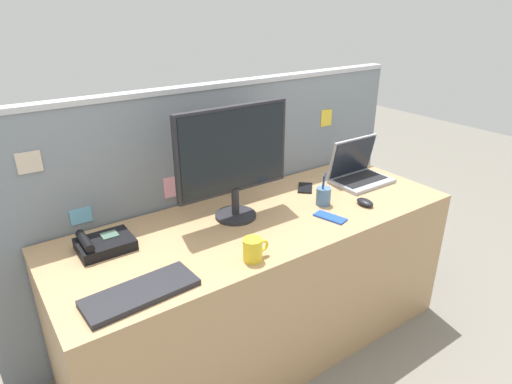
{
  "coord_description": "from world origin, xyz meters",
  "views": [
    {
      "loc": [
        -1.08,
        -1.49,
        1.69
      ],
      "look_at": [
        0.0,
        0.05,
        0.86
      ],
      "focal_mm": 30.73,
      "sensor_mm": 36.0,
      "label": 1
    }
  ],
  "objects": [
    {
      "name": "laptop",
      "position": [
        0.72,
        0.07,
        0.8
      ],
      "size": [
        0.33,
        0.23,
        0.25
      ],
      "color": "#9EA0A8",
      "rests_on": "desk"
    },
    {
      "name": "desk_phone",
      "position": [
        -0.7,
        0.15,
        0.77
      ],
      "size": [
        0.22,
        0.17,
        0.08
      ],
      "color": "black",
      "rests_on": "desk"
    },
    {
      "name": "keyboard_main",
      "position": [
        -0.69,
        -0.23,
        0.75
      ],
      "size": [
        0.41,
        0.18,
        0.02
      ],
      "primitive_type": "cube",
      "rotation": [
        0.0,
        0.0,
        0.06
      ],
      "color": "#232328",
      "rests_on": "desk"
    },
    {
      "name": "desktop_monitor",
      "position": [
        -0.09,
        0.1,
        1.05
      ],
      "size": [
        0.57,
        0.2,
        0.53
      ],
      "color": "#232328",
      "rests_on": "desk"
    },
    {
      "name": "desk",
      "position": [
        0.0,
        0.0,
        0.37
      ],
      "size": [
        1.96,
        0.72,
        0.74
      ],
      "primitive_type": "cube",
      "color": "tan",
      "rests_on": "ground_plane"
    },
    {
      "name": "computer_mouse_right_hand",
      "position": [
        0.51,
        -0.18,
        0.76
      ],
      "size": [
        0.07,
        0.1,
        0.03
      ],
      "primitive_type": "ellipsoid",
      "rotation": [
        0.0,
        0.0,
        -0.06
      ],
      "color": "black",
      "rests_on": "desk"
    },
    {
      "name": "cubicle_divider",
      "position": [
        -0.0,
        0.4,
        0.66
      ],
      "size": [
        2.36,
        0.08,
        1.32
      ],
      "color": "gray",
      "rests_on": "ground_plane"
    },
    {
      "name": "pen_cup",
      "position": [
        0.34,
        -0.05,
        0.79
      ],
      "size": [
        0.07,
        0.07,
        0.18
      ],
      "color": "#4C7093",
      "rests_on": "desk"
    },
    {
      "name": "coffee_mug",
      "position": [
        -0.24,
        -0.27,
        0.79
      ],
      "size": [
        0.12,
        0.08,
        0.09
      ],
      "color": "yellow",
      "rests_on": "desk"
    },
    {
      "name": "ground_plane",
      "position": [
        0.0,
        0.0,
        0.0
      ],
      "size": [
        10.0,
        10.0,
        0.0
      ],
      "primitive_type": "plane",
      "color": "slate"
    },
    {
      "name": "cell_phone_black_slab",
      "position": [
        0.4,
        0.16,
        0.74
      ],
      "size": [
        0.15,
        0.15,
        0.01
      ],
      "primitive_type": "cube",
      "rotation": [
        0.0,
        0.0,
        -0.75
      ],
      "color": "black",
      "rests_on": "desk"
    },
    {
      "name": "cell_phone_blue_case",
      "position": [
        0.27,
        -0.18,
        0.74
      ],
      "size": [
        0.1,
        0.16,
        0.01
      ],
      "primitive_type": "cube",
      "rotation": [
        0.0,
        0.0,
        0.27
      ],
      "color": "blue",
      "rests_on": "desk"
    }
  ]
}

